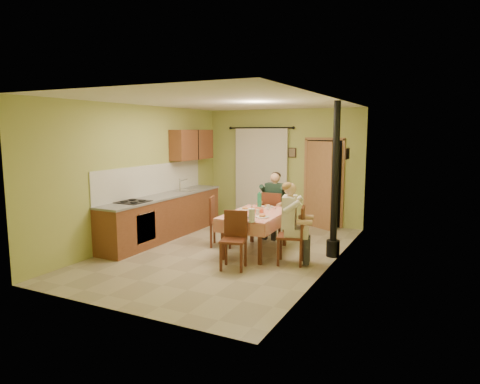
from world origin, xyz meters
The scene contains 17 objects.
floor centered at (0.00, 0.00, 0.00)m, with size 4.00×6.00×0.01m, color tan.
room_shell centered at (0.00, 0.00, 1.82)m, with size 4.04×6.04×2.82m.
kitchen_run centered at (-1.71, 0.40, 0.48)m, with size 0.64×3.64×1.56m.
upper_cabinets centered at (-1.82, 1.70, 1.95)m, with size 0.35×1.40×0.70m, color brown.
curtain centered at (-0.55, 2.90, 1.26)m, with size 1.70×0.07×2.22m.
doorway centered at (1.02, 2.87, 1.05)m, with size 0.96×0.47×2.15m.
dining_table centered at (0.52, 0.21, 0.38)m, with size 1.05×1.66×0.76m.
tableware centered at (0.55, 0.11, 0.81)m, with size 0.84×1.61×0.33m.
chair_far centered at (0.44, 1.35, 0.29)m, with size 0.44×0.44×1.00m.
chair_near centered at (0.59, -0.82, 0.29)m, with size 0.48×0.48×0.96m.
chair_right centered at (1.36, -0.14, 0.29)m, with size 0.53×0.53×1.00m.
chair_left centered at (-0.28, 0.33, 0.29)m, with size 0.55×0.55×0.99m.
man_far centered at (0.44, 1.36, 0.88)m, with size 0.58×0.47×1.39m.
man_right centered at (1.35, -0.15, 0.88)m, with size 0.55×0.64×1.39m.
stove_flue centered at (1.90, 0.60, 1.02)m, with size 0.24×0.24×2.80m.
picture_back centered at (0.25, 2.97, 1.75)m, with size 0.19×0.03×0.23m, color black.
picture_right centered at (1.97, 1.20, 1.85)m, with size 0.03×0.31×0.21m, color brown.
Camera 1 is at (3.75, -6.95, 2.28)m, focal length 32.00 mm.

